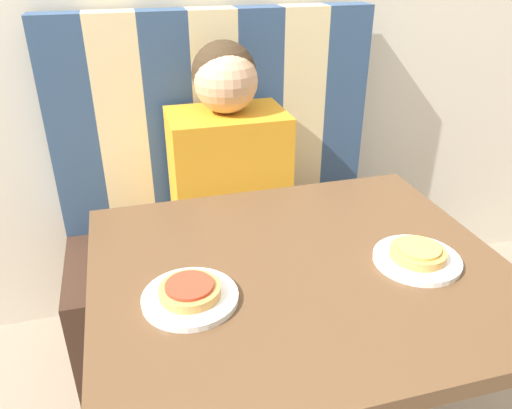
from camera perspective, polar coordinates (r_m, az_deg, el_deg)
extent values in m
cube|color=#382319|center=(1.86, -2.80, -9.51)|extent=(1.10, 0.51, 0.43)
cube|color=navy|center=(1.75, -20.15, 7.86)|extent=(0.16, 0.09, 0.73)
cube|color=beige|center=(1.74, -15.01, 8.54)|extent=(0.16, 0.09, 0.73)
cube|color=navy|center=(1.75, -9.85, 9.15)|extent=(0.16, 0.09, 0.73)
cube|color=beige|center=(1.77, -4.75, 9.68)|extent=(0.16, 0.09, 0.73)
cube|color=navy|center=(1.80, 0.21, 10.12)|extent=(0.16, 0.09, 0.73)
cube|color=beige|center=(1.85, 4.96, 10.47)|extent=(0.16, 0.09, 0.73)
cube|color=navy|center=(1.91, 9.46, 10.74)|extent=(0.16, 0.09, 0.73)
cube|color=brown|center=(1.02, 5.07, -7.73)|extent=(0.83, 0.70, 0.03)
cylinder|color=brown|center=(1.28, 4.32, -21.78)|extent=(0.10, 0.10, 0.73)
cube|color=orange|center=(1.63, -3.15, 2.89)|extent=(0.36, 0.25, 0.45)
sphere|color=tan|center=(1.52, -3.47, 13.89)|extent=(0.19, 0.19, 0.19)
sphere|color=#382819|center=(1.54, -3.69, 14.71)|extent=(0.19, 0.19, 0.19)
cylinder|color=white|center=(0.92, -7.53, -10.51)|extent=(0.17, 0.17, 0.01)
cylinder|color=white|center=(1.07, 17.89, -6.00)|extent=(0.17, 0.17, 0.01)
cylinder|color=#C68E47|center=(0.91, -7.58, -9.77)|extent=(0.11, 0.11, 0.02)
cylinder|color=#B73823|center=(0.91, -7.63, -9.16)|extent=(0.09, 0.09, 0.01)
cylinder|color=#C68E47|center=(1.06, 18.01, -5.32)|extent=(0.11, 0.11, 0.02)
cylinder|color=gold|center=(1.05, 18.10, -4.76)|extent=(0.09, 0.09, 0.01)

